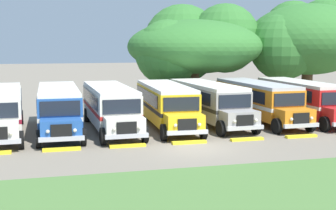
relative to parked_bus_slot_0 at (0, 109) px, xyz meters
The scene contains 16 objects.
ground_plane 12.73m from the parked_bus_slot_0, 33.31° to the right, with size 220.00×220.00×0.00m, color slate.
foreground_grass_strip 18.33m from the parked_bus_slot_0, 54.68° to the right, with size 80.00×8.31×0.01m, color #4C7538.
parked_bus_slot_0 is the anchor object (origin of this frame).
parked_bus_slot_1 3.55m from the parked_bus_slot_0, ahead, with size 2.74×10.85×2.82m.
parked_bus_slot_2 6.86m from the parked_bus_slot_0, ahead, with size 2.88×10.86×2.82m.
parked_bus_slot_3 10.71m from the parked_bus_slot_0, ahead, with size 3.01×10.88×2.82m.
parked_bus_slot_4 13.93m from the parked_bus_slot_0, ahead, with size 3.24×10.92×2.82m.
parked_bus_slot_5 17.72m from the parked_bus_slot_0, ahead, with size 3.04×10.89×2.82m.
parked_bus_slot_6 21.15m from the parked_bus_slot_0, ahead, with size 2.79×10.85×2.82m.
curb_wheelstop_1 6.92m from the parked_bus_slot_0, 58.86° to the right, with size 2.00×0.36×0.15m, color yellow.
curb_wheelstop_2 9.22m from the parked_bus_slot_0, 39.45° to the right, with size 2.00×0.36×0.15m, color yellow.
curb_wheelstop_3 12.13m from the parked_bus_slot_0, 28.71° to the right, with size 2.00×0.36×0.15m, color yellow.
curb_wheelstop_4 15.30m from the parked_bus_slot_0, 22.31° to the right, with size 2.00×0.36×0.15m, color yellow.
curb_wheelstop_5 18.61m from the parked_bus_slot_0, 18.16° to the right, with size 2.00×0.36×0.15m, color yellow.
broad_shade_tree 19.98m from the parked_bus_slot_0, 34.58° to the left, with size 12.74×13.32×9.41m.
secondary_tree 29.45m from the parked_bus_slot_0, 20.54° to the left, with size 12.47×11.34×10.07m.
Camera 1 is at (-7.78, -24.08, 5.68)m, focal length 50.80 mm.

